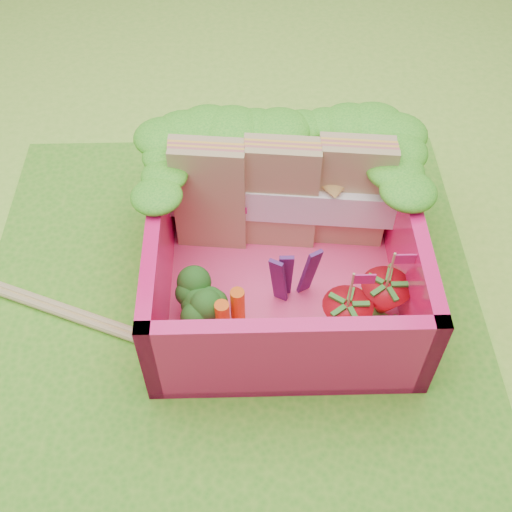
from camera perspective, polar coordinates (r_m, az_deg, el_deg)
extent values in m
plane|color=#91DA3D|center=(3.37, -2.27, -4.57)|extent=(14.00, 14.00, 0.00)
cube|color=#4FAC26|center=(3.36, -2.28, -4.43)|extent=(2.60, 2.60, 0.03)
cube|color=#FE417F|center=(3.40, 2.30, -2.38)|extent=(1.30, 1.30, 0.05)
cube|color=#FA1566|center=(3.63, 1.93, 7.78)|extent=(1.30, 0.07, 0.55)
cube|color=#FA1566|center=(2.85, 3.08, -9.18)|extent=(1.30, 0.07, 0.55)
cube|color=#FA1566|center=(3.23, -8.53, 0.13)|extent=(0.07, 1.30, 0.55)
cube|color=#FA1566|center=(3.30, 13.16, 0.52)|extent=(0.07, 1.30, 0.55)
ellipsoid|color=#1F941A|center=(3.40, -6.51, 11.33)|extent=(0.30, 0.30, 0.11)
ellipsoid|color=#1F941A|center=(3.39, -4.36, 11.40)|extent=(0.30, 0.30, 0.11)
ellipsoid|color=#1F941A|center=(3.38, -2.21, 11.46)|extent=(0.30, 0.30, 0.11)
ellipsoid|color=#1F941A|center=(3.38, -0.05, 11.50)|extent=(0.30, 0.30, 0.11)
ellipsoid|color=#1F941A|center=(3.39, 2.11, 11.52)|extent=(0.30, 0.30, 0.11)
ellipsoid|color=#1F941A|center=(3.40, 4.26, 11.53)|extent=(0.30, 0.30, 0.11)
ellipsoid|color=#1F941A|center=(3.41, 6.39, 11.52)|extent=(0.30, 0.30, 0.11)
ellipsoid|color=#1F941A|center=(3.43, 8.51, 11.50)|extent=(0.30, 0.30, 0.11)
ellipsoid|color=#1F941A|center=(3.45, 10.60, 11.46)|extent=(0.30, 0.30, 0.11)
ellipsoid|color=#1F941A|center=(3.05, -8.45, 5.59)|extent=(0.27, 0.27, 0.10)
ellipsoid|color=#1F941A|center=(3.15, -8.27, 7.38)|extent=(0.27, 0.27, 0.10)
ellipsoid|color=#1F941A|center=(3.25, -8.10, 9.06)|extent=(0.27, 0.27, 0.10)
ellipsoid|color=#1F941A|center=(3.36, -7.94, 10.63)|extent=(0.27, 0.27, 0.10)
ellipsoid|color=#1F941A|center=(3.12, 13.30, 5.86)|extent=(0.27, 0.27, 0.10)
ellipsoid|color=#1F941A|center=(3.22, 12.87, 7.61)|extent=(0.27, 0.27, 0.10)
ellipsoid|color=#1F941A|center=(3.32, 12.46, 9.25)|extent=(0.27, 0.27, 0.10)
ellipsoid|color=#1F941A|center=(3.42, 12.08, 10.80)|extent=(0.27, 0.27, 0.10)
cube|color=tan|center=(3.34, -4.16, 5.44)|extent=(0.39, 0.19, 0.66)
cube|color=tan|center=(3.34, 2.22, 5.56)|extent=(0.39, 0.19, 0.66)
cube|color=tan|center=(3.38, 8.53, 5.61)|extent=(0.39, 0.19, 0.66)
cube|color=white|center=(3.36, 2.20, 5.16)|extent=(1.20, 0.29, 0.20)
cylinder|color=#62A44F|center=(3.18, -5.03, -5.30)|extent=(0.12, 0.12, 0.13)
ellipsoid|color=#134818|center=(3.08, -5.19, -4.03)|extent=(0.34, 0.34, 0.12)
cylinder|color=orange|center=(3.06, -2.96, -5.88)|extent=(0.07, 0.07, 0.28)
cylinder|color=orange|center=(3.11, -1.63, -4.64)|extent=(0.07, 0.07, 0.26)
cube|color=#501B61|center=(3.14, 2.02, -2.20)|extent=(0.07, 0.05, 0.38)
cube|color=#501B61|center=(3.16, 2.61, -1.73)|extent=(0.07, 0.02, 0.38)
cube|color=#501B61|center=(3.18, 4.76, -1.41)|extent=(0.07, 0.05, 0.38)
cone|color=red|center=(3.11, 7.93, -5.66)|extent=(0.24, 0.24, 0.24)
cylinder|color=tan|center=(2.92, 8.43, -3.02)|extent=(0.01, 0.01, 0.24)
cube|color=#CF2275|center=(2.86, 9.60, -2.03)|extent=(0.10, 0.01, 0.06)
cone|color=red|center=(3.21, 11.20, -3.94)|extent=(0.24, 0.24, 0.24)
cylinder|color=tan|center=(3.02, 11.89, -1.24)|extent=(0.01, 0.01, 0.24)
cube|color=#CF2275|center=(2.97, 13.08, -0.26)|extent=(0.10, 0.01, 0.06)
cube|color=#56A534|center=(3.39, 10.85, -2.46)|extent=(0.28, 0.27, 0.05)
cube|color=#56A534|center=(3.25, 11.47, -5.86)|extent=(0.30, 0.24, 0.05)
cube|color=#56A534|center=(3.18, 6.07, -6.72)|extent=(0.28, 0.27, 0.05)
cube|color=#DEC879|center=(3.45, -17.50, -4.67)|extent=(2.03, 0.88, 0.04)
cube|color=#DEC879|center=(3.45, -16.57, -4.45)|extent=(2.03, 0.88, 0.04)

